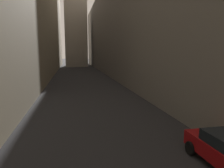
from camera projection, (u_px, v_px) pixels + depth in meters
ground_plane at (83, 82)px, 34.53m from camera, size 264.00×264.00×0.00m
building_block_left at (11, 6)px, 32.62m from camera, size 10.72×108.00×24.05m
building_block_right at (149, 23)px, 37.24m from camera, size 13.02×108.00×19.99m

